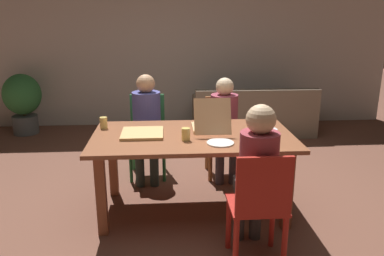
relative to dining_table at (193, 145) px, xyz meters
The scene contains 17 objects.
ground_plane 0.67m from the dining_table, ahead, with size 20.00×20.00×0.00m, color brown.
back_wall 3.32m from the dining_table, 90.00° to the left, with size 7.24×0.12×2.73m, color beige.
dining_table is the anchor object (origin of this frame).
chair_0 1.05m from the dining_table, 65.60° to the left, with size 0.42×0.44×0.92m.
person_0 0.91m from the dining_table, 62.04° to the left, with size 0.31×0.48×1.17m.
chair_1 1.04m from the dining_table, 65.39° to the right, with size 0.42×0.40×0.93m.
person_1 0.90m from the dining_table, 61.66° to the right, with size 0.29×0.49×1.25m.
chair_2 1.10m from the dining_table, 115.51° to the left, with size 0.43×0.44×0.95m.
person_2 0.96m from the dining_table, 119.49° to the left, with size 0.32×0.51×1.22m.
pizza_box_0 0.27m from the dining_table, 37.11° to the left, with size 0.34×0.47×0.35m.
pizza_box_1 0.49m from the dining_table, behind, with size 0.39×0.39×0.03m.
plate_0 0.75m from the dining_table, ahead, with size 0.21×0.21×0.03m.
plate_1 0.37m from the dining_table, 51.64° to the right, with size 0.24×0.24×0.01m.
drinking_glass_0 0.92m from the dining_table, 162.86° to the left, with size 0.07×0.07×0.11m, color #E4C464.
drinking_glass_1 0.25m from the dining_table, 113.27° to the right, with size 0.08×0.08×0.11m, color #E6CB64.
couch 2.77m from the dining_table, 65.21° to the left, with size 1.91×0.77×0.77m.
potted_plant 3.74m from the dining_table, 132.49° to the left, with size 0.59×0.59×0.97m.
Camera 1 is at (-0.25, -3.47, 1.86)m, focal length 36.33 mm.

